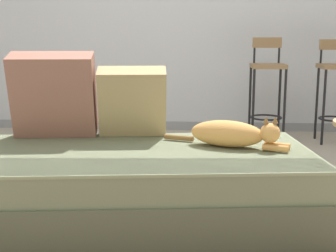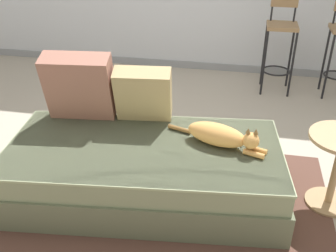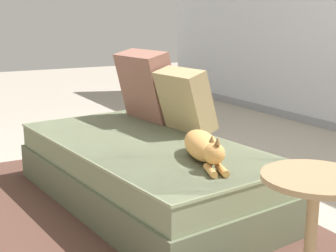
{
  "view_description": "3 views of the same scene",
  "coord_description": "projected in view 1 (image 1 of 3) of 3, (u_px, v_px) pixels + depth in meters",
  "views": [
    {
      "loc": [
        0.31,
        -2.88,
        1.03
      ],
      "look_at": [
        0.15,
        -0.3,
        0.52
      ],
      "focal_mm": 50.0,
      "sensor_mm": 36.0,
      "label": 1
    },
    {
      "loc": [
        0.61,
        -2.6,
        1.84
      ],
      "look_at": [
        0.15,
        -0.3,
        0.52
      ],
      "focal_mm": 42.0,
      "sensor_mm": 36.0,
      "label": 2
    },
    {
      "loc": [
        2.57,
        -1.66,
        1.18
      ],
      "look_at": [
        0.15,
        -0.3,
        0.52
      ],
      "focal_mm": 50.0,
      "sensor_mm": 36.0,
      "label": 3
    }
  ],
  "objects": [
    {
      "name": "bar_stool_by_doorway",
      "position": [
        335.0,
        81.0,
        4.49
      ],
      "size": [
        0.32,
        0.32,
        0.99
      ],
      "color": "black",
      "rests_on": "ground"
    },
    {
      "name": "bar_stool_near_window",
      "position": [
        267.0,
        82.0,
        4.53
      ],
      "size": [
        0.32,
        0.32,
        1.01
      ],
      "color": "black",
      "rests_on": "ground"
    },
    {
      "name": "throw_pillow_middle",
      "position": [
        132.0,
        102.0,
        2.89
      ],
      "size": [
        0.44,
        0.31,
        0.44
      ],
      "color": "tan",
      "rests_on": "couch"
    },
    {
      "name": "ground_plane",
      "position": [
        148.0,
        196.0,
        3.04
      ],
      "size": [
        16.0,
        16.0,
        0.0
      ],
      "primitive_type": "plane",
      "color": "#A89E8E",
      "rests_on": "ground"
    },
    {
      "name": "wall_back_panel",
      "position": [
        169.0,
        9.0,
        4.99
      ],
      "size": [
        8.0,
        0.1,
        2.6
      ],
      "primitive_type": "cube",
      "color": "silver",
      "rests_on": "ground"
    },
    {
      "name": "throw_pillow_corner",
      "position": [
        54.0,
        95.0,
        2.86
      ],
      "size": [
        0.53,
        0.34,
        0.53
      ],
      "color": "#936051",
      "rests_on": "couch"
    },
    {
      "name": "area_rug",
      "position": [
        133.0,
        242.0,
        2.35
      ],
      "size": [
        2.61,
        2.04,
        0.01
      ],
      "primitive_type": "cube",
      "color": "brown",
      "rests_on": "ground"
    },
    {
      "name": "couch",
      "position": [
        140.0,
        185.0,
        2.6
      ],
      "size": [
        2.0,
        1.15,
        0.4
      ],
      "color": "#636B50",
      "rests_on": "ground"
    },
    {
      "name": "wall_baseboard_trim",
      "position": [
        169.0,
        125.0,
        5.18
      ],
      "size": [
        8.0,
        0.02,
        0.09
      ],
      "primitive_type": "cube",
      "color": "gray",
      "rests_on": "ground"
    },
    {
      "name": "cat",
      "position": [
        232.0,
        134.0,
        2.64
      ],
      "size": [
        0.71,
        0.32,
        0.19
      ],
      "color": "tan",
      "rests_on": "couch"
    }
  ]
}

